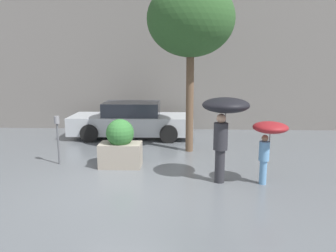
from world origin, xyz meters
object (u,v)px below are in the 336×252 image
planter_box (120,145)px  parking_meter (57,130)px  parked_car_near (132,121)px  street_tree (191,20)px  person_adult (225,114)px  person_child (269,134)px

planter_box → parking_meter: (-1.72, 0.15, 0.35)m
parked_car_near → street_tree: street_tree is taller
person_adult → parked_car_near: person_adult is taller
person_adult → person_child: (0.96, -0.19, -0.41)m
planter_box → person_child: 3.76m
parked_car_near → planter_box: bearing=-176.9°
person_child → parked_car_near: 6.02m
parked_car_near → parking_meter: bearing=155.5°
planter_box → street_tree: size_ratio=0.25×
parking_meter → planter_box: bearing=-4.9°
person_adult → parking_meter: 4.47m
planter_box → street_tree: bearing=41.5°
planter_box → person_adult: person_adult is taller
parking_meter → person_child: bearing=-14.2°
planter_box → parked_car_near: size_ratio=0.29×
person_child → parked_car_near: size_ratio=0.32×
parked_car_near → street_tree: size_ratio=0.88×
person_adult → planter_box: bearing=116.4°
street_tree → parking_meter: street_tree is taller
street_tree → person_adult: bearing=-74.7°
parked_car_near → street_tree: bearing=-132.5°
person_adult → street_tree: size_ratio=0.39×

